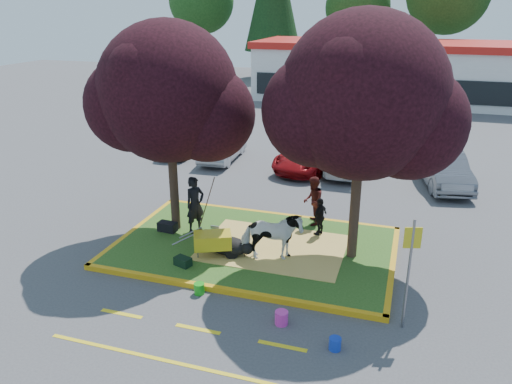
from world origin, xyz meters
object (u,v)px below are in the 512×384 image
(bucket_green, at_px, (199,289))
(car_black, at_px, (179,141))
(handler, at_px, (195,205))
(sign_post, at_px, (410,262))
(bucket_pink, at_px, (281,318))
(bucket_blue, at_px, (335,344))
(cow, at_px, (271,237))
(calf, at_px, (229,246))
(wheelbarrow, at_px, (213,241))
(car_silver, at_px, (223,147))

(bucket_green, xyz_separation_m, car_black, (-6.21, 11.70, 0.48))
(handler, height_order, sign_post, sign_post)
(bucket_pink, xyz_separation_m, bucket_blue, (1.33, -0.53, -0.02))
(cow, height_order, bucket_green, cow)
(calf, relative_size, handler, 0.66)
(wheelbarrow, height_order, bucket_blue, wheelbarrow)
(car_silver, bearing_deg, bucket_blue, 117.07)
(wheelbarrow, bearing_deg, handler, 104.85)
(sign_post, bearing_deg, handler, 138.22)
(bucket_blue, relative_size, car_black, 0.08)
(wheelbarrow, height_order, bucket_pink, wheelbarrow)
(cow, relative_size, calf, 1.43)
(handler, relative_size, car_black, 0.50)
(bucket_green, bearing_deg, cow, 56.86)
(cow, relative_size, handler, 0.94)
(sign_post, xyz_separation_m, car_silver, (-8.77, 11.19, -1.05))
(sign_post, relative_size, car_black, 0.74)
(calf, distance_m, sign_post, 5.48)
(cow, height_order, wheelbarrow, cow)
(wheelbarrow, height_order, car_silver, car_silver)
(car_silver, bearing_deg, bucket_pink, 113.33)
(calf, relative_size, sign_post, 0.44)
(handler, bearing_deg, bucket_blue, -98.75)
(cow, relative_size, wheelbarrow, 0.91)
(sign_post, height_order, car_silver, sign_post)
(calf, relative_size, wheelbarrow, 0.64)
(cow, relative_size, bucket_blue, 6.07)
(bucket_green, bearing_deg, bucket_blue, -17.43)
(wheelbarrow, bearing_deg, sign_post, -41.75)
(bucket_green, bearing_deg, sign_post, 1.14)
(cow, xyz_separation_m, car_black, (-7.54, 9.66, -0.25))
(sign_post, bearing_deg, bucket_green, 164.56)
(calf, bearing_deg, handler, 135.93)
(car_black, bearing_deg, sign_post, -54.81)
(bucket_pink, bearing_deg, wheelbarrow, 138.46)
(wheelbarrow, relative_size, bucket_blue, 6.63)
(cow, xyz_separation_m, bucket_green, (-1.33, -2.04, -0.73))
(cow, xyz_separation_m, sign_post, (3.70, -1.94, 0.81))
(handler, bearing_deg, bucket_green, -123.58)
(bucket_pink, bearing_deg, car_black, 124.78)
(handler, height_order, wheelbarrow, handler)
(handler, distance_m, bucket_green, 3.63)
(cow, distance_m, bucket_blue, 4.04)
(car_silver, bearing_deg, sign_post, 124.35)
(wheelbarrow, height_order, bucket_green, wheelbarrow)
(handler, relative_size, bucket_green, 6.28)
(handler, height_order, car_silver, handler)
(wheelbarrow, relative_size, car_silver, 0.49)
(bucket_blue, bearing_deg, bucket_green, 162.57)
(sign_post, distance_m, bucket_green, 5.27)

